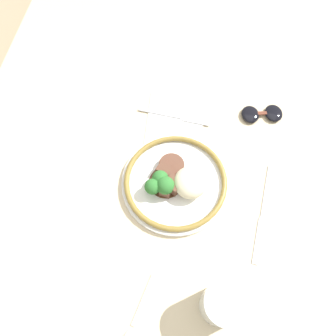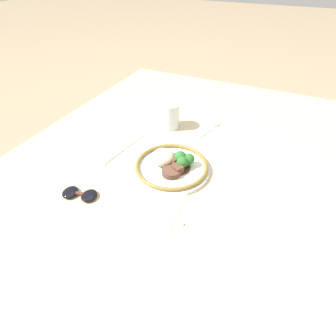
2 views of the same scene
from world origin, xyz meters
name	(u,v)px [view 2 (image 2 of 2)]	position (x,y,z in m)	size (l,w,h in m)	color
ground_plane	(166,180)	(0.00, 0.00, 0.00)	(8.00, 8.00, 0.00)	#998466
dining_table	(166,175)	(0.00, 0.00, 0.02)	(1.56, 1.05, 0.04)	beige
napkin	(154,207)	(-0.16, -0.04, 0.05)	(0.17, 0.14, 0.00)	white
plate	(172,165)	(0.01, -0.02, 0.06)	(0.24, 0.24, 0.06)	white
juice_glass	(170,116)	(0.24, 0.10, 0.09)	(0.08, 0.08, 0.10)	yellow
fork	(148,208)	(-0.17, -0.03, 0.05)	(0.03, 0.18, 0.00)	#B7B7BC
knife	(127,147)	(0.05, 0.18, 0.05)	(0.23, 0.04, 0.00)	#B7B7BC
spoon	(214,127)	(0.31, -0.06, 0.05)	(0.16, 0.05, 0.01)	#B7B7BC
sunglasses	(80,194)	(-0.21, 0.17, 0.05)	(0.07, 0.11, 0.02)	black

